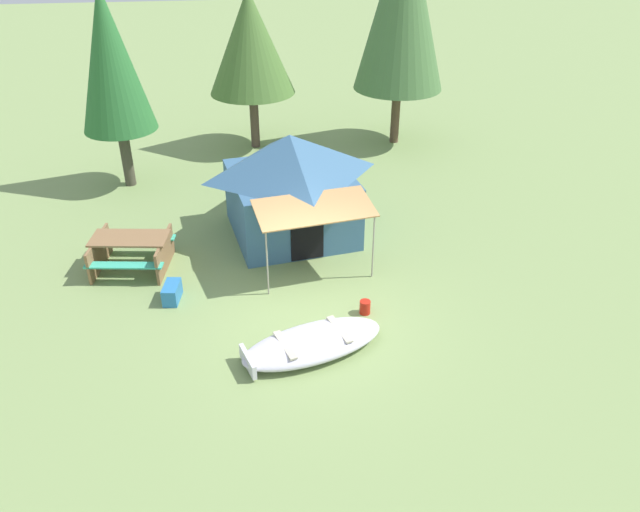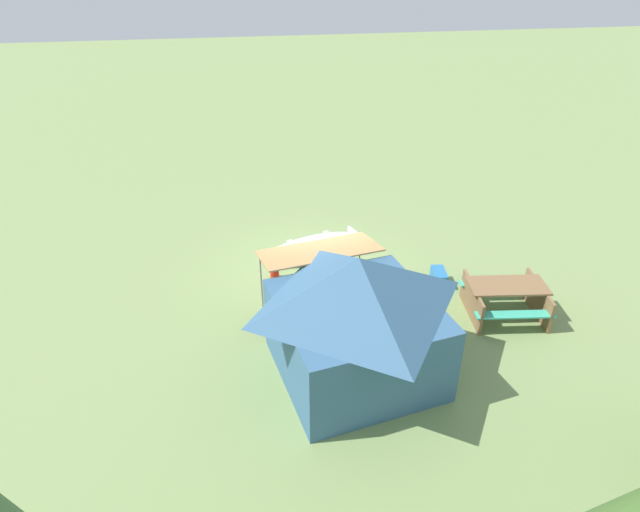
% 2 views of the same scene
% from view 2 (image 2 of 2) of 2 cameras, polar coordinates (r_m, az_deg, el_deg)
% --- Properties ---
extents(ground_plane, '(80.00, 80.00, 0.00)m').
position_cam_2_polar(ground_plane, '(13.32, -0.76, -2.01)').
color(ground_plane, '#7E9658').
extents(beached_rowboat, '(2.94, 1.90, 0.37)m').
position_cam_2_polar(beached_rowboat, '(14.16, -0.54, 0.99)').
color(beached_rowboat, silver).
rests_on(beached_rowboat, ground_plane).
extents(canvas_cabin_tent, '(3.44, 4.45, 2.52)m').
position_cam_2_polar(canvas_cabin_tent, '(9.76, 3.88, -6.33)').
color(canvas_cabin_tent, '#396287').
rests_on(canvas_cabin_tent, ground_plane).
extents(picnic_table, '(1.86, 1.70, 0.77)m').
position_cam_2_polar(picnic_table, '(12.39, 19.16, -4.06)').
color(picnic_table, olive).
rests_on(picnic_table, ground_plane).
extents(cooler_box, '(0.38, 0.63, 0.37)m').
position_cam_2_polar(cooler_box, '(13.19, 12.54, -2.25)').
color(cooler_box, '#2A73B6').
rests_on(cooler_box, ground_plane).
extents(fuel_can, '(0.31, 0.31, 0.29)m').
position_cam_2_polar(fuel_can, '(13.16, -4.85, -1.85)').
color(fuel_can, red).
rests_on(fuel_can, ground_plane).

